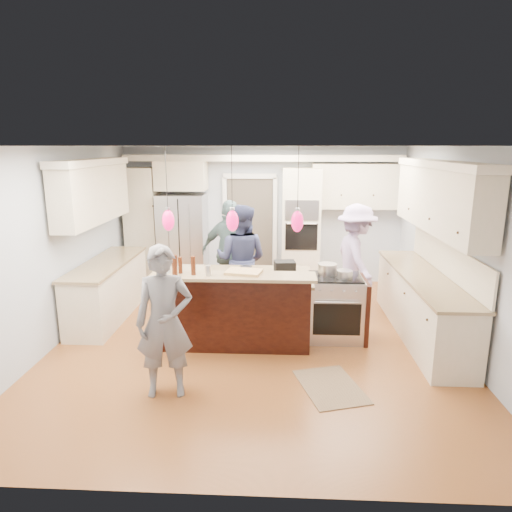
{
  "coord_description": "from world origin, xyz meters",
  "views": [
    {
      "loc": [
        0.32,
        -6.06,
        2.7
      ],
      "look_at": [
        0.0,
        0.35,
        1.15
      ],
      "focal_mm": 32.0,
      "sensor_mm": 36.0,
      "label": 1
    }
  ],
  "objects_px": {
    "island_range": "(336,307)",
    "person_bar_end": "(164,322)",
    "refrigerator": "(183,240)",
    "person_far_left": "(241,260)",
    "kitchen_island": "(238,306)"
  },
  "relations": [
    {
      "from": "refrigerator",
      "to": "island_range",
      "type": "relative_size",
      "value": 1.96
    },
    {
      "from": "person_bar_end",
      "to": "person_far_left",
      "type": "relative_size",
      "value": 0.94
    },
    {
      "from": "island_range",
      "to": "person_bar_end",
      "type": "bearing_deg",
      "value": -141.48
    },
    {
      "from": "refrigerator",
      "to": "island_range",
      "type": "height_order",
      "value": "refrigerator"
    },
    {
      "from": "refrigerator",
      "to": "island_range",
      "type": "xyz_separation_m",
      "value": [
        2.71,
        -2.49,
        -0.44
      ]
    },
    {
      "from": "island_range",
      "to": "person_far_left",
      "type": "distance_m",
      "value": 1.8
    },
    {
      "from": "refrigerator",
      "to": "person_bar_end",
      "type": "height_order",
      "value": "refrigerator"
    },
    {
      "from": "island_range",
      "to": "person_bar_end",
      "type": "distance_m",
      "value": 2.66
    },
    {
      "from": "refrigerator",
      "to": "person_far_left",
      "type": "distance_m",
      "value": 1.97
    },
    {
      "from": "refrigerator",
      "to": "person_bar_end",
      "type": "bearing_deg",
      "value": -81.06
    },
    {
      "from": "kitchen_island",
      "to": "person_far_left",
      "type": "height_order",
      "value": "person_far_left"
    },
    {
      "from": "refrigerator",
      "to": "island_range",
      "type": "bearing_deg",
      "value": -42.59
    },
    {
      "from": "person_far_left",
      "to": "refrigerator",
      "type": "bearing_deg",
      "value": -35.53
    },
    {
      "from": "person_bar_end",
      "to": "refrigerator",
      "type": "bearing_deg",
      "value": 89.71
    },
    {
      "from": "island_range",
      "to": "person_far_left",
      "type": "bearing_deg",
      "value": 145.67
    }
  ]
}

